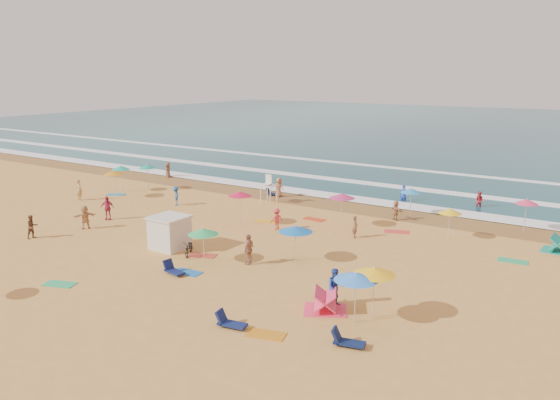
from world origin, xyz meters
The scene contains 13 objects.
ground centered at (0.00, 0.00, 0.00)m, with size 220.00×220.00×0.00m, color gold.
ocean centered at (0.00, 84.00, 0.00)m, with size 220.00×140.00×0.18m, color #0C4756.
wet_sand centered at (0.00, 12.50, 0.01)m, with size 220.00×220.00×0.00m, color olive.
surf_foam centered at (0.00, 21.32, 0.10)m, with size 200.00×18.70×0.05m.
cabana centered at (-0.92, -3.83, 1.00)m, with size 2.00×2.00×2.00m, color silver.
cabana_roof centered at (-0.92, -3.83, 2.06)m, with size 2.20×2.20×0.12m, color silver.
bicycle centered at (0.98, -4.13, 0.47)m, with size 0.63×1.79×0.94m, color black.
lifeguard_stand centered at (-2.64, 9.89, 1.05)m, with size 1.20×1.20×2.10m, color white, non-canonical shape.
beach_umbrellas centered at (1.61, -0.51, 2.17)m, with size 52.01×30.30×0.81m.
loungers centered at (4.72, -2.83, 0.17)m, with size 52.61×24.05×0.34m.
towels centered at (0.22, -1.40, 0.01)m, with size 47.26×21.12×0.03m.
popup_tents centered at (15.96, 1.25, 0.60)m, with size 10.45×17.72×1.20m.
beachgoers centered at (-1.13, 4.11, 0.80)m, with size 48.00×26.75×2.12m.
Camera 1 is at (23.25, -27.84, 11.03)m, focal length 35.00 mm.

